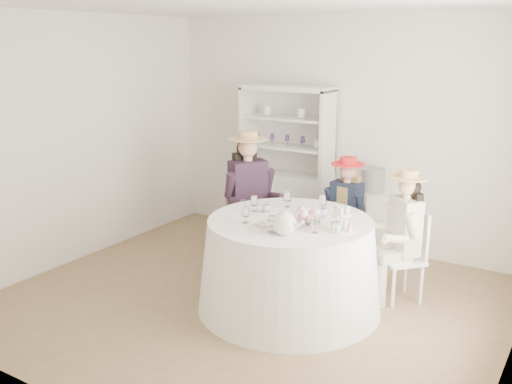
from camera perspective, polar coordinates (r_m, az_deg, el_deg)
The scene contains 22 objects.
ground at distance 5.53m, azimuth -0.56°, elevation -10.81°, with size 4.50×4.50×0.00m, color brown.
ceiling at distance 4.99m, azimuth -0.64°, elevation 18.37°, with size 4.50×4.50×0.00m, color white.
wall_back at distance 6.83m, azimuth 8.54°, elevation 5.89°, with size 4.50×4.50×0.00m, color white.
wall_front at distance 3.63m, azimuth -17.95°, elevation -2.59°, with size 4.50×4.50×0.00m, color white.
wall_left at distance 6.57m, azimuth -17.43°, elevation 5.01°, with size 4.50×4.50×0.00m, color white.
tea_table at distance 5.25m, azimuth 3.36°, elevation -7.23°, with size 1.68×1.68×0.85m.
hutch at distance 7.02m, azimuth 3.14°, elevation 0.60°, with size 1.20×0.62×1.89m.
side_table at distance 6.62m, azimuth 11.38°, elevation -3.15°, with size 0.49×0.49×0.76m, color silver.
hatbox at distance 6.49m, azimuth 11.61°, elevation 1.18°, with size 0.27×0.27×0.27m, color black.
guest_left at distance 6.05m, azimuth -0.70°, elevation -0.00°, with size 0.64×0.60×1.50m.
guest_mid at distance 6.04m, azimuth 8.91°, elevation -1.60°, with size 0.46×0.48×1.24m.
guest_right at distance 5.46m, azimuth 14.47°, elevation -3.54°, with size 0.53×0.54×1.27m.
spare_chair at distance 6.58m, azimuth 1.88°, elevation -1.89°, with size 0.54×0.54×0.93m.
teacup_a at distance 5.30m, azimuth 0.98°, elevation -1.70°, with size 0.08×0.08×0.06m, color white.
teacup_b at distance 5.34m, azimuth 4.56°, elevation -1.64°, with size 0.07×0.07×0.06m, color white.
teacup_c at distance 5.19m, azimuth 6.65°, elevation -2.12°, with size 0.09×0.09×0.07m, color white.
flower_bowl at distance 5.01m, azimuth 5.78°, elevation -2.86°, with size 0.21×0.21×0.05m, color white.
flower_arrangement at distance 4.92m, azimuth 4.98°, elevation -2.30°, with size 0.20×0.20×0.07m.
table_teapot at distance 4.69m, azimuth 2.88°, elevation -3.19°, with size 0.28×0.20×0.21m.
sandwich_plate at distance 4.87m, azimuth 0.74°, elevation -3.44°, with size 0.25×0.25×0.05m.
cupcake_stand at distance 4.82m, azimuth 8.53°, elevation -3.02°, with size 0.22×0.22×0.21m.
stemware_set at distance 5.08m, azimuth 3.45°, elevation -1.96°, with size 0.87×0.87×0.15m.
Camera 1 is at (2.69, -4.19, 2.39)m, focal length 40.00 mm.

